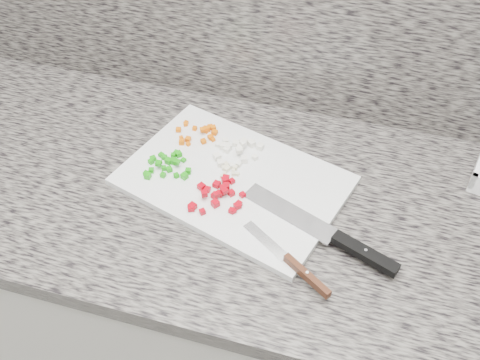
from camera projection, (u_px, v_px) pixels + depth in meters
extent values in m
cube|color=silver|center=(248.00, 311.00, 1.43)|extent=(3.92, 0.62, 0.86)
cube|color=#645F58|center=(251.00, 200.00, 1.10)|extent=(3.96, 0.64, 0.04)
cube|color=silver|center=(233.00, 180.00, 1.11)|extent=(0.51, 0.41, 0.01)
cube|color=#D45D04|center=(210.00, 127.00, 1.20)|extent=(0.02, 0.02, 0.01)
cube|color=#D45D04|center=(202.00, 130.00, 1.18)|extent=(0.01, 0.01, 0.01)
cube|color=#D45D04|center=(207.00, 129.00, 1.20)|extent=(0.02, 0.02, 0.01)
cube|color=#D45D04|center=(188.00, 144.00, 1.17)|extent=(0.01, 0.01, 0.01)
cube|color=#D45D04|center=(186.00, 123.00, 1.21)|extent=(0.01, 0.01, 0.01)
cube|color=#D45D04|center=(186.00, 124.00, 1.21)|extent=(0.01, 0.01, 0.01)
cube|color=#D45D04|center=(213.00, 128.00, 1.20)|extent=(0.01, 0.01, 0.01)
cube|color=#D45D04|center=(203.00, 141.00, 1.17)|extent=(0.01, 0.01, 0.01)
cube|color=#D45D04|center=(213.00, 139.00, 1.18)|extent=(0.01, 0.01, 0.01)
cube|color=#D45D04|center=(205.00, 129.00, 1.20)|extent=(0.01, 0.01, 0.01)
cube|color=#D45D04|center=(215.00, 132.00, 1.19)|extent=(0.01, 0.01, 0.01)
cube|color=#D45D04|center=(181.00, 137.00, 1.18)|extent=(0.01, 0.01, 0.01)
cube|color=#D45D04|center=(182.00, 142.00, 1.17)|extent=(0.01, 0.01, 0.01)
cube|color=#D45D04|center=(206.00, 131.00, 1.20)|extent=(0.01, 0.01, 0.01)
cube|color=#D45D04|center=(188.00, 139.00, 1.17)|extent=(0.01, 0.01, 0.01)
cube|color=#D45D04|center=(211.00, 137.00, 1.18)|extent=(0.02, 0.02, 0.01)
cube|color=#D45D04|center=(178.00, 130.00, 1.20)|extent=(0.01, 0.01, 0.01)
cube|color=#D45D04|center=(195.00, 128.00, 1.20)|extent=(0.01, 0.01, 0.01)
cube|color=white|center=(236.00, 143.00, 1.16)|extent=(0.01, 0.01, 0.01)
cube|color=white|center=(241.00, 148.00, 1.15)|extent=(0.02, 0.02, 0.01)
cube|color=white|center=(252.00, 144.00, 1.16)|extent=(0.02, 0.02, 0.01)
cube|color=white|center=(244.00, 159.00, 1.13)|extent=(0.02, 0.02, 0.01)
cube|color=white|center=(227.00, 150.00, 1.15)|extent=(0.01, 0.01, 0.01)
cube|color=white|center=(228.00, 147.00, 1.16)|extent=(0.02, 0.02, 0.01)
cube|color=white|center=(260.00, 147.00, 1.16)|extent=(0.02, 0.02, 0.01)
cube|color=white|center=(226.00, 141.00, 1.17)|extent=(0.02, 0.02, 0.01)
cube|color=white|center=(239.00, 164.00, 1.12)|extent=(0.01, 0.01, 0.01)
cube|color=white|center=(218.00, 144.00, 1.16)|extent=(0.01, 0.01, 0.01)
cube|color=white|center=(251.00, 142.00, 1.17)|extent=(0.01, 0.01, 0.01)
cube|color=white|center=(221.00, 163.00, 1.12)|extent=(0.02, 0.02, 0.01)
cube|color=white|center=(232.00, 166.00, 1.12)|extent=(0.01, 0.01, 0.01)
cube|color=white|center=(223.00, 146.00, 1.16)|extent=(0.02, 0.02, 0.01)
cube|color=white|center=(217.00, 157.00, 1.13)|extent=(0.02, 0.02, 0.01)
cube|color=white|center=(244.00, 141.00, 1.17)|extent=(0.02, 0.02, 0.01)
cube|color=white|center=(255.00, 157.00, 1.14)|extent=(0.01, 0.01, 0.01)
cube|color=white|center=(243.00, 143.00, 1.15)|extent=(0.02, 0.02, 0.01)
cube|color=white|center=(239.00, 150.00, 1.14)|extent=(0.02, 0.02, 0.01)
cube|color=white|center=(239.00, 144.00, 1.16)|extent=(0.02, 0.02, 0.01)
cube|color=#168E0C|center=(173.00, 155.00, 1.14)|extent=(0.01, 0.01, 0.01)
cube|color=#168E0C|center=(151.00, 170.00, 1.11)|extent=(0.01, 0.01, 0.01)
cube|color=#168E0C|center=(188.00, 171.00, 1.11)|extent=(0.01, 0.01, 0.01)
cube|color=#168E0C|center=(163.00, 175.00, 1.10)|extent=(0.01, 0.01, 0.01)
cube|color=#168E0C|center=(146.00, 174.00, 1.10)|extent=(0.01, 0.01, 0.01)
cube|color=#168E0C|center=(169.00, 169.00, 1.11)|extent=(0.02, 0.02, 0.01)
cube|color=#168E0C|center=(177.00, 162.00, 1.11)|extent=(0.01, 0.01, 0.01)
cube|color=#168E0C|center=(164.00, 157.00, 1.14)|extent=(0.01, 0.01, 0.01)
cube|color=#168E0C|center=(151.00, 162.00, 1.13)|extent=(0.01, 0.01, 0.01)
cube|color=#168E0C|center=(179.00, 154.00, 1.14)|extent=(0.02, 0.02, 0.01)
cube|color=#168E0C|center=(184.00, 176.00, 1.10)|extent=(0.02, 0.02, 0.01)
cube|color=#168E0C|center=(176.00, 175.00, 1.10)|extent=(0.01, 0.01, 0.01)
cube|color=#168E0C|center=(148.00, 176.00, 1.10)|extent=(0.01, 0.01, 0.01)
cube|color=#168E0C|center=(164.00, 168.00, 1.11)|extent=(0.01, 0.01, 0.01)
cube|color=#168E0C|center=(168.00, 161.00, 1.13)|extent=(0.01, 0.01, 0.01)
cube|color=#168E0C|center=(176.00, 175.00, 1.10)|extent=(0.01, 0.01, 0.01)
cube|color=#168E0C|center=(159.00, 163.00, 1.11)|extent=(0.01, 0.01, 0.01)
cube|color=#168E0C|center=(176.00, 153.00, 1.15)|extent=(0.01, 0.01, 0.01)
cube|color=#168E0C|center=(174.00, 161.00, 1.13)|extent=(0.01, 0.01, 0.01)
cube|color=#168E0C|center=(153.00, 158.00, 1.13)|extent=(0.02, 0.02, 0.01)
cube|color=#168E0C|center=(183.00, 160.00, 1.13)|extent=(0.01, 0.01, 0.01)
cube|color=#168E0C|center=(161.00, 155.00, 1.14)|extent=(0.01, 0.01, 0.01)
cube|color=#A50210|center=(225.00, 181.00, 1.09)|extent=(0.02, 0.02, 0.01)
cube|color=#A50210|center=(226.00, 186.00, 1.08)|extent=(0.02, 0.02, 0.01)
cube|color=#A50210|center=(202.00, 212.00, 1.03)|extent=(0.01, 0.01, 0.01)
cube|color=#A50210|center=(215.00, 203.00, 1.04)|extent=(0.02, 0.02, 0.01)
cube|color=#A50210|center=(201.00, 187.00, 1.07)|extent=(0.02, 0.02, 0.01)
cube|color=#A50210|center=(232.00, 211.00, 1.03)|extent=(0.01, 0.01, 0.01)
cube|color=#A50210|center=(215.00, 195.00, 1.06)|extent=(0.02, 0.02, 0.01)
cube|color=#A50210|center=(191.00, 208.00, 1.04)|extent=(0.02, 0.02, 0.01)
cube|color=#A50210|center=(237.00, 206.00, 1.04)|extent=(0.02, 0.02, 0.01)
cube|color=#A50210|center=(192.00, 206.00, 1.04)|extent=(0.02, 0.02, 0.01)
cube|color=#A50210|center=(233.00, 211.00, 1.03)|extent=(0.01, 0.01, 0.01)
cube|color=#A50210|center=(242.00, 195.00, 1.06)|extent=(0.01, 0.01, 0.01)
cube|color=#A50210|center=(207.00, 189.00, 1.07)|extent=(0.01, 0.01, 0.01)
cube|color=#A50210|center=(204.00, 194.00, 1.05)|extent=(0.02, 0.02, 0.01)
cube|color=#A50210|center=(224.00, 191.00, 1.06)|extent=(0.02, 0.02, 0.01)
cube|color=#A50210|center=(223.00, 188.00, 1.07)|extent=(0.02, 0.02, 0.01)
cube|color=#A50210|center=(220.00, 194.00, 1.06)|extent=(0.01, 0.01, 0.01)
cube|color=#A50210|center=(232.00, 181.00, 1.09)|extent=(0.01, 0.01, 0.01)
cube|color=#A50210|center=(226.00, 179.00, 1.09)|extent=(0.01, 0.01, 0.01)
cube|color=#A50210|center=(217.00, 184.00, 1.08)|extent=(0.02, 0.02, 0.01)
cube|color=#A50210|center=(239.00, 204.00, 1.04)|extent=(0.01, 0.01, 0.01)
cube|color=#A50210|center=(216.00, 195.00, 1.05)|extent=(0.01, 0.01, 0.01)
cube|color=#A50210|center=(231.00, 193.00, 1.06)|extent=(0.02, 0.02, 0.01)
cube|color=#A50210|center=(218.00, 184.00, 1.08)|extent=(0.01, 0.01, 0.01)
cube|color=beige|center=(235.00, 168.00, 1.11)|extent=(0.01, 0.01, 0.01)
cube|color=beige|center=(228.00, 168.00, 1.11)|extent=(0.01, 0.01, 0.01)
cube|color=beige|center=(222.00, 176.00, 1.10)|extent=(0.01, 0.01, 0.01)
cube|color=beige|center=(225.00, 173.00, 1.11)|extent=(0.01, 0.01, 0.01)
cube|color=beige|center=(226.00, 164.00, 1.12)|extent=(0.01, 0.01, 0.01)
cube|color=beige|center=(227.00, 165.00, 1.12)|extent=(0.01, 0.01, 0.01)
cube|color=beige|center=(227.00, 169.00, 1.11)|extent=(0.01, 0.01, 0.01)
cube|color=beige|center=(226.00, 164.00, 1.12)|extent=(0.01, 0.01, 0.01)
cube|color=beige|center=(232.00, 180.00, 1.09)|extent=(0.01, 0.01, 0.01)
cube|color=beige|center=(233.00, 171.00, 1.11)|extent=(0.01, 0.01, 0.01)
cube|color=beige|center=(233.00, 174.00, 1.10)|extent=(0.01, 0.01, 0.01)
cube|color=beige|center=(237.00, 174.00, 1.10)|extent=(0.01, 0.01, 0.01)
cube|color=beige|center=(230.00, 180.00, 1.09)|extent=(0.01, 0.01, 0.01)
cube|color=beige|center=(224.00, 168.00, 1.12)|extent=(0.01, 0.01, 0.01)
cube|color=white|center=(289.00, 213.00, 1.03)|extent=(0.20, 0.12, 0.00)
cube|color=black|center=(365.00, 253.00, 0.96)|extent=(0.13, 0.07, 0.02)
cylinder|color=white|center=(366.00, 250.00, 0.95)|extent=(0.01, 0.01, 0.00)
cube|color=white|center=(266.00, 241.00, 0.99)|extent=(0.10, 0.08, 0.00)
cube|color=#4A2312|center=(307.00, 276.00, 0.93)|extent=(0.09, 0.07, 0.02)
cylinder|color=white|center=(307.00, 273.00, 0.92)|extent=(0.01, 0.01, 0.00)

